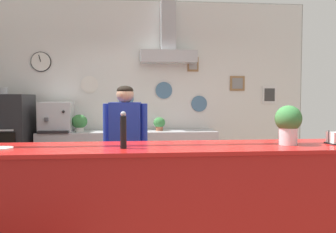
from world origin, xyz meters
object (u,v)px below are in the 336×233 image
object	(u,v)px
pepper_grinder	(123,130)
basil_vase	(288,124)
shop_worker	(125,147)
espresso_machine	(56,117)
potted_thyme	(118,124)
condiment_plate	(0,148)
potted_oregano	(136,124)
potted_rosemary	(159,123)
potted_basil	(79,122)
pizza_oven	(4,144)

from	to	relation	value
pepper_grinder	basil_vase	world-z (taller)	basil_vase
shop_worker	basil_vase	world-z (taller)	shop_worker
espresso_machine	pepper_grinder	xyz separation A→B (m)	(1.13, -2.89, 0.06)
potted_thyme	condiment_plate	size ratio (longest dim) A/B	1.12
potted_oregano	basil_vase	world-z (taller)	basil_vase
shop_worker	pepper_grinder	bearing A→B (deg)	95.78
potted_rosemary	potted_basil	bearing A→B (deg)	-178.21
condiment_plate	pepper_grinder	size ratio (longest dim) A/B	0.65
pepper_grinder	basil_vase	xyz separation A→B (m)	(1.35, 0.09, 0.03)
pizza_oven	condiment_plate	distance (m)	2.84
shop_worker	espresso_machine	distance (m)	1.83
pepper_grinder	condiment_plate	bearing A→B (deg)	176.04
shop_worker	espresso_machine	bearing A→B (deg)	-47.39
espresso_machine	pepper_grinder	distance (m)	3.10
potted_thyme	pepper_grinder	size ratio (longest dim) A/B	0.73
shop_worker	potted_rosemary	bearing A→B (deg)	-104.01
shop_worker	potted_oregano	world-z (taller)	shop_worker
pizza_oven	condiment_plate	xyz separation A→B (m)	(0.92, -2.67, 0.32)
potted_basil	basil_vase	bearing A→B (deg)	-52.94
potted_thyme	basil_vase	distance (m)	3.20
shop_worker	potted_oregano	bearing A→B (deg)	-90.02
potted_rosemary	pepper_grinder	size ratio (longest dim) A/B	0.76
pizza_oven	potted_basil	size ratio (longest dim) A/B	5.97
pepper_grinder	basil_vase	distance (m)	1.36
espresso_machine	condiment_plate	xyz separation A→B (m)	(0.19, -2.82, -0.08)
pizza_oven	shop_worker	world-z (taller)	pizza_oven
pizza_oven	espresso_machine	size ratio (longest dim) A/B	3.24
potted_basil	potted_thyme	size ratio (longest dim) A/B	1.29
potted_basil	condiment_plate	bearing A→B (deg)	-93.20
potted_basil	pepper_grinder	bearing A→B (deg)	-75.06
potted_oregano	pepper_grinder	distance (m)	2.94
pizza_oven	potted_rosemary	bearing A→B (deg)	5.22
potted_rosemary	potted_thyme	distance (m)	0.67
potted_basil	espresso_machine	bearing A→B (deg)	-176.64
shop_worker	potted_oregano	distance (m)	1.49
basil_vase	espresso_machine	bearing A→B (deg)	131.54
potted_basil	condiment_plate	size ratio (longest dim) A/B	1.44
pizza_oven	shop_worker	xyz separation A→B (m)	(1.84, -1.28, 0.12)
shop_worker	condiment_plate	size ratio (longest dim) A/B	8.56
condiment_plate	potted_oregano	bearing A→B (deg)	70.05
espresso_machine	potted_thyme	world-z (taller)	espresso_machine
potted_oregano	potted_rosemary	world-z (taller)	potted_rosemary
potted_thyme	potted_oregano	bearing A→B (deg)	8.54
potted_rosemary	pizza_oven	bearing A→B (deg)	-174.78
potted_oregano	pepper_grinder	size ratio (longest dim) A/B	0.69
potted_basil	potted_rosemary	size ratio (longest dim) A/B	1.24
shop_worker	pizza_oven	bearing A→B (deg)	-29.86
potted_basil	condiment_plate	world-z (taller)	potted_basil
espresso_machine	condiment_plate	world-z (taller)	espresso_machine
pizza_oven	basil_vase	distance (m)	4.19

